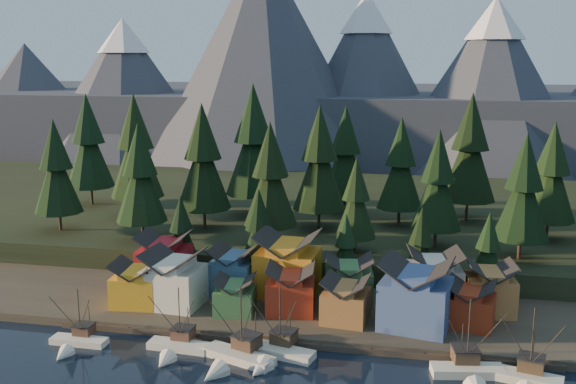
% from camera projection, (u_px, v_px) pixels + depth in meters
% --- Properties ---
extents(shore_strip, '(400.00, 50.00, 1.50)m').
position_uv_depth(shore_strip, '(319.00, 288.00, 124.83)').
color(shore_strip, '#353027').
rests_on(shore_strip, ground).
extents(hillside, '(420.00, 100.00, 6.00)m').
position_uv_depth(hillside, '(348.00, 216.00, 172.35)').
color(hillside, black).
rests_on(hillside, ground).
extents(dock, '(80.00, 4.00, 1.00)m').
position_uv_depth(dock, '(297.00, 340.00, 102.33)').
color(dock, '#4D4337').
rests_on(dock, ground).
extents(mountain_ridge, '(560.00, 190.00, 90.00)m').
position_uv_depth(mountain_ridge, '(369.00, 101.00, 287.06)').
color(mountain_ridge, '#444A57').
rests_on(mountain_ridge, ground).
extents(boat_0, '(9.35, 10.17, 10.10)m').
position_uv_depth(boat_0, '(75.00, 336.00, 100.82)').
color(boat_0, white).
rests_on(boat_0, ground).
extents(boat_1, '(10.14, 10.95, 11.10)m').
position_uv_depth(boat_1, '(175.00, 340.00, 98.86)').
color(boat_1, silver).
rests_on(boat_1, ground).
extents(boat_2, '(12.31, 12.74, 12.72)m').
position_uv_depth(boat_2, '(233.00, 349.00, 95.03)').
color(boat_2, beige).
rests_on(boat_2, ground).
extents(boat_3, '(12.20, 12.83, 12.23)m').
position_uv_depth(boat_3, '(274.00, 345.00, 96.72)').
color(boat_3, silver).
rests_on(boat_3, ground).
extents(boat_5, '(10.99, 11.65, 12.53)m').
position_uv_depth(boat_5, '(470.00, 363.00, 90.57)').
color(boat_5, silver).
rests_on(boat_5, ground).
extents(boat_6, '(9.73, 10.38, 12.17)m').
position_uv_depth(boat_6, '(529.00, 369.00, 88.61)').
color(boat_6, beige).
rests_on(boat_6, ground).
extents(house_front_0, '(8.76, 8.36, 8.03)m').
position_uv_depth(house_front_0, '(137.00, 282.00, 113.78)').
color(house_front_0, gold).
rests_on(house_front_0, shore_strip).
extents(house_front_1, '(10.32, 9.96, 9.98)m').
position_uv_depth(house_front_1, '(174.00, 277.00, 113.33)').
color(house_front_1, beige).
rests_on(house_front_1, shore_strip).
extents(house_front_2, '(7.27, 7.32, 6.51)m').
position_uv_depth(house_front_2, '(235.00, 294.00, 110.19)').
color(house_front_2, '#3A6C3C').
rests_on(house_front_2, shore_strip).
extents(house_front_3, '(8.93, 8.60, 8.26)m').
position_uv_depth(house_front_3, '(291.00, 288.00, 110.52)').
color(house_front_3, maroon).
rests_on(house_front_3, shore_strip).
extents(house_front_4, '(8.05, 8.57, 7.50)m').
position_uv_depth(house_front_4, '(346.00, 298.00, 106.74)').
color(house_front_4, olive).
rests_on(house_front_4, shore_strip).
extents(house_front_5, '(12.50, 11.73, 11.34)m').
position_uv_depth(house_front_5, '(416.00, 292.00, 103.85)').
color(house_front_5, '#395188').
rests_on(house_front_5, shore_strip).
extents(house_front_6, '(8.89, 8.57, 7.57)m').
position_uv_depth(house_front_6, '(470.00, 303.00, 104.79)').
color(house_front_6, maroon).
rests_on(house_front_6, shore_strip).
extents(house_back_0, '(9.89, 9.54, 10.20)m').
position_uv_depth(house_back_0, '(164.00, 258.00, 123.97)').
color(house_back_0, maroon).
rests_on(house_back_0, shore_strip).
extents(house_back_1, '(8.40, 8.49, 8.90)m').
position_uv_depth(house_back_1, '(234.00, 269.00, 119.40)').
color(house_back_1, '#386086').
rests_on(house_back_1, shore_strip).
extents(house_back_2, '(11.60, 10.75, 11.76)m').
position_uv_depth(house_back_2, '(288.00, 262.00, 118.79)').
color(house_back_2, orange).
rests_on(house_back_2, shore_strip).
extents(house_back_3, '(9.40, 8.63, 8.50)m').
position_uv_depth(house_back_3, '(349.00, 278.00, 115.07)').
color(house_back_3, '#3D703F').
rests_on(house_back_3, shore_strip).
extents(house_back_4, '(10.27, 9.96, 9.94)m').
position_uv_depth(house_back_4, '(434.00, 276.00, 113.69)').
color(house_back_4, silver).
rests_on(house_back_4, shore_strip).
extents(house_back_5, '(8.71, 8.80, 8.90)m').
position_uv_depth(house_back_5, '(490.00, 287.00, 110.21)').
color(house_back_5, '#9F6C38').
rests_on(house_back_5, shore_strip).
extents(tree_hill_0, '(10.98, 10.98, 25.58)m').
position_uv_depth(tree_hill_0, '(56.00, 170.00, 144.45)').
color(tree_hill_0, '#332319').
rests_on(tree_hill_0, hillside).
extents(tree_hill_1, '(13.06, 13.06, 30.43)m').
position_uv_depth(tree_hill_1, '(136.00, 150.00, 156.94)').
color(tree_hill_1, '#332319').
rests_on(tree_hill_1, hillside).
extents(tree_hill_2, '(10.98, 10.98, 25.59)m').
position_uv_depth(tree_hill_2, '(140.00, 177.00, 136.35)').
color(tree_hill_2, '#332319').
rests_on(tree_hill_2, hillside).
extents(tree_hill_3, '(12.46, 12.46, 29.03)m').
position_uv_depth(tree_hill_3, '(203.00, 161.00, 145.54)').
color(tree_hill_3, '#332319').
rests_on(tree_hill_3, hillside).
extents(tree_hill_4, '(14.12, 14.12, 32.89)m').
position_uv_depth(tree_hill_4, '(254.00, 144.00, 157.95)').
color(tree_hill_4, '#332319').
rests_on(tree_hill_4, hillside).
extents(tree_hill_5, '(11.24, 11.24, 26.18)m').
position_uv_depth(tree_hill_5, '(270.00, 178.00, 132.77)').
color(tree_hill_5, '#332319').
rests_on(tree_hill_5, hillside).
extents(tree_hill_6, '(12.29, 12.29, 28.64)m').
position_uv_depth(tree_hill_6, '(320.00, 162.00, 145.33)').
color(tree_hill_6, '#332319').
rests_on(tree_hill_6, hillside).
extents(tree_hill_7, '(8.43, 8.43, 19.63)m').
position_uv_depth(tree_hill_7, '(356.00, 201.00, 128.09)').
color(tree_hill_7, '#332319').
rests_on(tree_hill_7, hillside).
extents(tree_hill_8, '(10.99, 10.99, 25.61)m').
position_uv_depth(tree_hill_8, '(401.00, 167.00, 148.90)').
color(tree_hill_8, '#332319').
rests_on(tree_hill_8, hillside).
extents(tree_hill_9, '(10.65, 10.65, 24.82)m').
position_uv_depth(tree_hill_9, '(438.00, 183.00, 131.12)').
color(tree_hill_9, '#332319').
rests_on(tree_hill_9, hillside).
extents(tree_hill_10, '(13.28, 13.28, 30.94)m').
position_uv_depth(tree_hill_10, '(470.00, 151.00, 152.88)').
color(tree_hill_10, '#332319').
rests_on(tree_hill_10, hillside).
extents(tree_hill_11, '(10.72, 10.72, 24.98)m').
position_uv_depth(tree_hill_11, '(524.00, 191.00, 123.20)').
color(tree_hill_11, '#332319').
rests_on(tree_hill_11, hillside).
extents(tree_hill_12, '(11.07, 11.07, 25.79)m').
position_uv_depth(tree_hill_12, '(551.00, 176.00, 136.91)').
color(tree_hill_12, '#332319').
rests_on(tree_hill_12, hillside).
extents(tree_hill_15, '(11.75, 11.75, 27.38)m').
position_uv_depth(tree_hill_15, '(345.00, 155.00, 161.01)').
color(tree_hill_15, '#332319').
rests_on(tree_hill_15, hillside).
extents(tree_hill_16, '(12.78, 12.78, 29.76)m').
position_uv_depth(tree_hill_16, '(89.00, 144.00, 170.10)').
color(tree_hill_16, '#332319').
rests_on(tree_hill_16, hillside).
extents(tree_shore_0, '(7.10, 7.10, 16.55)m').
position_uv_depth(tree_shore_0, '(182.00, 232.00, 128.27)').
color(tree_shore_0, '#332319').
rests_on(tree_shore_0, shore_strip).
extents(tree_shore_1, '(8.02, 8.02, 18.67)m').
position_uv_depth(tree_shore_1, '(259.00, 231.00, 124.93)').
color(tree_shore_1, '#332319').
rests_on(tree_shore_1, shore_strip).
extents(tree_shore_2, '(6.21, 6.21, 14.47)m').
position_uv_depth(tree_shore_2, '(346.00, 247.00, 122.10)').
color(tree_shore_2, '#332319').
rests_on(tree_shore_2, shore_strip).
extents(tree_shore_3, '(7.08, 7.08, 16.50)m').
position_uv_depth(tree_shore_3, '(421.00, 246.00, 119.15)').
color(tree_shore_3, '#332319').
rests_on(tree_shore_3, shore_strip).
extents(tree_shore_4, '(6.91, 6.91, 16.09)m').
position_uv_depth(tree_shore_4, '(488.00, 251.00, 116.87)').
color(tree_shore_4, '#332319').
rests_on(tree_shore_4, shore_strip).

